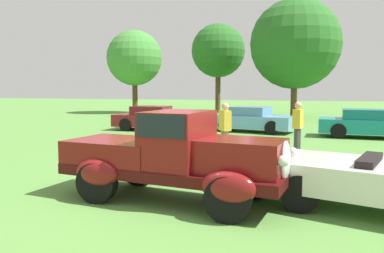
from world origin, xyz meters
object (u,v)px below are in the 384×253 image
object	(u,v)px
show_car_burgundy	(153,118)
show_car_skyblue	(253,119)
spectator_between_cars	(225,129)
show_car_teal	(367,124)
spectator_near_truck	(298,127)
feature_pickup_truck	(175,155)

from	to	relation	value
show_car_burgundy	show_car_skyblue	world-z (taller)	same
show_car_skyblue	spectator_between_cars	world-z (taller)	spectator_between_cars
show_car_teal	spectator_near_truck	bearing A→B (deg)	-117.44
show_car_burgundy	spectator_near_truck	world-z (taller)	spectator_near_truck
show_car_skyblue	spectator_near_truck	bearing A→B (deg)	-70.12
show_car_burgundy	spectator_between_cars	xyz separation A→B (m)	(5.04, -6.67, 0.31)
feature_pickup_truck	show_car_burgundy	xyz separation A→B (m)	(-5.00, 11.13, -0.27)
show_car_burgundy	show_car_skyblue	distance (m)	4.93
spectator_between_cars	feature_pickup_truck	bearing A→B (deg)	-90.53
show_car_burgundy	spectator_near_truck	xyz separation A→B (m)	(7.11, -5.39, 0.31)
show_car_burgundy	spectator_between_cars	bearing A→B (deg)	-52.91
show_car_skyblue	spectator_near_truck	distance (m)	6.61
feature_pickup_truck	show_car_burgundy	size ratio (longest dim) A/B	1.13
show_car_skyblue	spectator_between_cars	distance (m)	7.50
feature_pickup_truck	spectator_between_cars	xyz separation A→B (m)	(0.04, 4.46, 0.05)
show_car_skyblue	spectator_near_truck	world-z (taller)	spectator_near_truck
spectator_between_cars	show_car_burgundy	bearing A→B (deg)	127.09
spectator_near_truck	show_car_skyblue	bearing A→B (deg)	109.88
show_car_skyblue	spectator_near_truck	size ratio (longest dim) A/B	2.47
show_car_teal	spectator_near_truck	distance (m)	6.04
show_car_skyblue	spectator_between_cars	size ratio (longest dim) A/B	2.47
show_car_skyblue	show_car_teal	world-z (taller)	same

